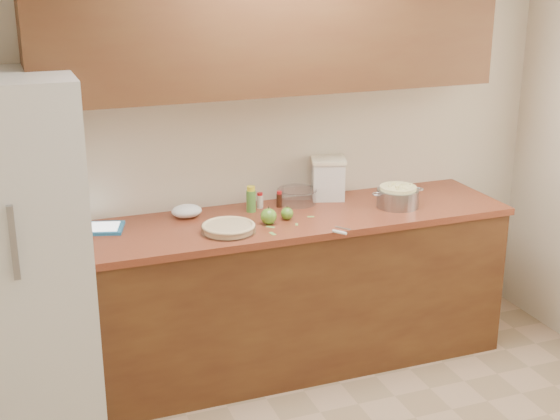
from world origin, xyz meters
name	(u,v)px	position (x,y,z in m)	size (l,w,h in m)	color
room_shell	(421,240)	(0.00, 0.00, 1.30)	(3.60, 3.60, 3.60)	tan
counter_run	(282,292)	(0.00, 1.48, 0.46)	(2.64, 0.68, 0.92)	brown
upper_cabinets	(272,27)	(0.00, 1.63, 1.95)	(2.60, 0.34, 0.70)	#4F3018
fridge	(14,256)	(-1.44, 1.44, 0.90)	(0.70, 0.70, 1.80)	silver
pie	(229,228)	(-0.36, 1.34, 0.94)	(0.29, 0.29, 0.05)	silver
colander	(398,197)	(0.70, 1.41, 0.98)	(0.33, 0.24, 0.12)	gray
flour_canister	(328,178)	(0.39, 1.71, 1.05)	(0.25, 0.25, 0.25)	white
tablet	(98,228)	(-1.00, 1.62, 0.93)	(0.31, 0.27, 0.02)	teal
paring_knife	(340,232)	(0.19, 1.12, 0.93)	(0.12, 0.15, 0.02)	gray
lemon_bottle	(251,199)	(-0.13, 1.63, 0.99)	(0.06, 0.06, 0.15)	#4C8C38
cinnamon_shaker	(260,201)	(-0.06, 1.67, 0.96)	(0.04, 0.04, 0.09)	beige
vanilla_bottle	(279,199)	(0.05, 1.65, 0.97)	(0.03, 0.03, 0.10)	black
mixing_bowl	(297,195)	(0.17, 1.68, 0.97)	(0.24, 0.24, 0.09)	silver
paper_towel	(187,211)	(-0.50, 1.66, 0.96)	(0.17, 0.14, 0.07)	white
apple_left	(269,216)	(-0.11, 1.39, 0.96)	(0.09, 0.09, 0.10)	#578E28
apple_center	(287,214)	(0.01, 1.42, 0.96)	(0.07, 0.07, 0.08)	#578E28
peel_a	(273,234)	(-0.15, 1.23, 0.92)	(0.05, 0.02, 0.00)	#84B558
peel_b	(272,223)	(-0.09, 1.39, 0.92)	(0.03, 0.01, 0.00)	#84B558
peel_c	(297,224)	(0.03, 1.32, 0.92)	(0.04, 0.01, 0.00)	#84B558
peel_d	(270,227)	(-0.12, 1.34, 0.92)	(0.05, 0.02, 0.00)	#84B558
peel_e	(311,217)	(0.15, 1.42, 0.92)	(0.04, 0.02, 0.00)	#84B558
peel_f	(242,224)	(-0.25, 1.43, 0.92)	(0.05, 0.02, 0.00)	#84B558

